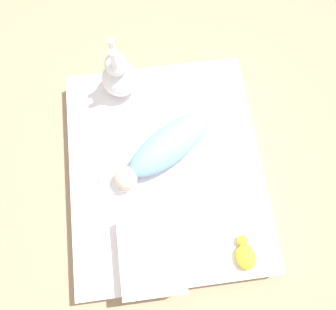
{
  "coord_description": "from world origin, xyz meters",
  "views": [
    {
      "loc": [
        -0.44,
        0.04,
        1.76
      ],
      "look_at": [
        0.05,
        -0.02,
        0.18
      ],
      "focal_mm": 35.0,
      "sensor_mm": 36.0,
      "label": 1
    }
  ],
  "objects_px": {
    "pillow": "(152,256)",
    "swaddled_baby": "(167,147)",
    "bunny_plush": "(119,76)",
    "turtle_plush": "(245,254)"
  },
  "relations": [
    {
      "from": "swaddled_baby",
      "to": "bunny_plush",
      "type": "relative_size",
      "value": 1.48
    },
    {
      "from": "turtle_plush",
      "to": "swaddled_baby",
      "type": "bearing_deg",
      "value": 28.45
    },
    {
      "from": "pillow",
      "to": "bunny_plush",
      "type": "distance_m",
      "value": 0.92
    },
    {
      "from": "bunny_plush",
      "to": "turtle_plush",
      "type": "bearing_deg",
      "value": -152.59
    },
    {
      "from": "pillow",
      "to": "bunny_plush",
      "type": "height_order",
      "value": "bunny_plush"
    },
    {
      "from": "pillow",
      "to": "bunny_plush",
      "type": "xyz_separation_m",
      "value": [
        0.91,
        0.06,
        0.07
      ]
    },
    {
      "from": "bunny_plush",
      "to": "turtle_plush",
      "type": "distance_m",
      "value": 1.09
    },
    {
      "from": "bunny_plush",
      "to": "turtle_plush",
      "type": "height_order",
      "value": "bunny_plush"
    },
    {
      "from": "pillow",
      "to": "turtle_plush",
      "type": "bearing_deg",
      "value": -96.31
    },
    {
      "from": "pillow",
      "to": "swaddled_baby",
      "type": "bearing_deg",
      "value": -14.93
    }
  ]
}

